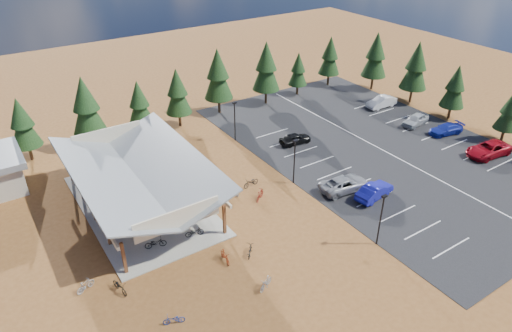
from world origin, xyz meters
name	(u,v)px	position (x,y,z in m)	size (l,w,h in m)	color
ground	(265,207)	(0.00, 0.00, 0.00)	(140.00, 140.00, 0.00)	brown
asphalt_lot	(376,147)	(18.50, 3.00, 0.02)	(27.00, 44.00, 0.04)	black
concrete_pad	(142,204)	(-10.00, 7.00, 0.05)	(10.60, 18.60, 0.10)	gray
bike_pavilion	(137,172)	(-10.00, 7.00, 3.82)	(11.65, 19.40, 4.97)	#573018
lamp_post_0	(381,217)	(5.00, -10.00, 2.98)	(0.50, 0.25, 5.14)	black
lamp_post_1	(294,159)	(5.00, 2.00, 2.98)	(0.50, 0.25, 5.14)	black
lamp_post_2	(235,119)	(5.00, 14.00, 2.98)	(0.50, 0.25, 5.14)	black
trash_bin_0	(202,200)	(-4.96, 3.98, 0.45)	(0.60, 0.60, 0.90)	#4C2C1B
trash_bin_1	(225,189)	(-2.05, 4.45, 0.45)	(0.60, 0.60, 0.90)	#4C2C1B
pine_1	(22,123)	(-17.33, 22.81, 4.69)	(3.30, 3.30, 7.68)	#382314
pine_2	(86,106)	(-10.48, 21.53, 5.59)	(3.93, 3.93, 9.15)	#382314
pine_3	(139,103)	(-4.21, 21.46, 4.52)	(3.18, 3.18, 7.41)	#382314
pine_4	(177,92)	(1.06, 21.68, 4.83)	(3.40, 3.40, 7.92)	#382314
pine_5	(218,74)	(7.60, 22.65, 5.64)	(3.97, 3.97, 9.24)	#382314
pine_6	(266,66)	(15.02, 21.81, 5.65)	(3.97, 3.97, 9.25)	#382314
pine_7	(298,69)	(21.16, 22.18, 4.01)	(2.82, 2.82, 6.58)	#382314
pine_8	(330,56)	(27.96, 22.77, 4.81)	(3.38, 3.38, 7.88)	#382314
pine_10	(510,110)	(32.96, -4.44, 4.06)	(2.86, 2.86, 6.66)	#382314
pine_11	(455,87)	(33.09, 3.48, 4.63)	(3.25, 3.25, 7.58)	#382314
pine_12	(416,66)	(33.36, 10.43, 5.55)	(3.90, 3.90, 9.09)	#382314
pine_13	(376,55)	(32.53, 17.48, 5.52)	(3.88, 3.88, 9.03)	#382314
bike_0	(156,243)	(-11.41, 0.12, 0.59)	(0.65, 1.88, 0.99)	black
bike_1	(133,217)	(-11.74, 4.79, 0.59)	(0.46, 1.64, 0.99)	gray
bike_2	(121,192)	(-11.25, 9.58, 0.51)	(0.55, 1.57, 0.82)	navy
bike_3	(115,179)	(-10.93, 12.22, 0.61)	(0.48, 1.69, 1.02)	maroon
bike_4	(194,232)	(-7.89, -0.31, 0.54)	(0.59, 1.69, 0.89)	black
bike_5	(171,200)	(-7.63, 5.22, 0.66)	(0.53, 1.86, 1.12)	#9D9FA6
bike_6	(154,184)	(-7.83, 9.12, 0.59)	(0.65, 1.87, 0.98)	navy
bike_7	(142,173)	(-8.10, 11.87, 0.65)	(0.52, 1.84, 1.10)	maroon
bike_8	(120,286)	(-15.68, -3.09, 0.50)	(0.67, 1.91, 1.00)	black
bike_9	(85,286)	(-17.87, -1.53, 0.49)	(0.46, 1.63, 0.98)	gray
bike_10	(174,320)	(-13.52, -8.26, 0.42)	(0.55, 1.59, 0.83)	navy
bike_11	(225,256)	(-7.22, -4.59, 0.52)	(0.49, 1.74, 1.05)	maroon
bike_12	(250,251)	(-5.07, -5.07, 0.45)	(0.60, 1.73, 0.91)	black
bike_13	(266,283)	(-6.11, -8.99, 0.52)	(0.48, 1.72, 1.03)	gray
bike_14	(234,190)	(-1.33, 3.67, 0.43)	(0.58, 1.65, 0.87)	navy
bike_15	(260,195)	(0.28, 1.37, 0.55)	(0.52, 1.83, 1.10)	maroon
bike_16	(251,182)	(0.84, 3.91, 0.50)	(0.66, 1.89, 0.99)	black
car_1	(374,191)	(10.11, -4.72, 0.80)	(1.61, 4.62, 1.52)	#17199A
car_2	(344,184)	(8.48, -2.04, 0.79)	(2.48, 5.37, 1.49)	gray
car_4	(295,139)	(10.68, 9.08, 0.73)	(1.63, 4.04, 1.38)	black
car_6	(489,149)	(27.79, -5.84, 0.84)	(2.66, 5.77, 1.60)	maroon
car_7	(446,129)	(28.51, 0.55, 0.71)	(1.88, 4.61, 1.34)	#19279B
car_8	(416,120)	(27.45, 4.55, 0.79)	(1.78, 4.42, 1.51)	#A4A9AC
car_9	(382,102)	(28.25, 11.37, 0.82)	(1.66, 4.75, 1.56)	silver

